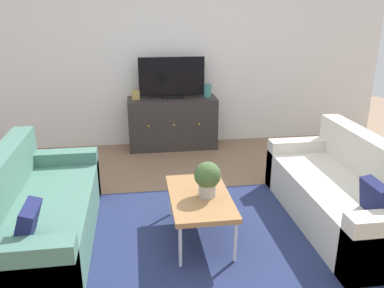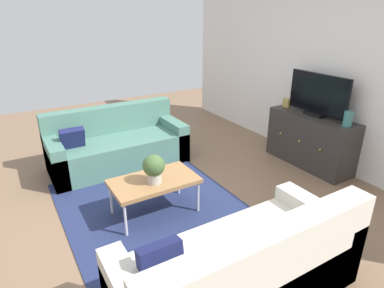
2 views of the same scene
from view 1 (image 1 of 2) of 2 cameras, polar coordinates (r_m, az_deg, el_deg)
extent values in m
plane|color=#84664C|center=(3.84, 0.67, -11.78)|extent=(10.00, 10.00, 0.00)
cube|color=white|center=(5.86, -3.23, 13.06)|extent=(6.40, 0.12, 2.70)
cube|color=navy|center=(3.72, 1.03, -12.88)|extent=(2.50, 1.90, 0.01)
cube|color=#4C7A6B|center=(3.71, -20.51, -10.57)|extent=(0.81, 1.88, 0.43)
cube|color=#4C7A6B|center=(3.70, -25.53, -7.94)|extent=(0.20, 1.88, 0.82)
cube|color=#4C7A6B|center=(4.43, -18.48, -4.41)|extent=(0.81, 0.18, 0.56)
cube|color=#4C7A6B|center=(2.99, -23.95, -17.47)|extent=(0.81, 0.18, 0.56)
cube|color=#191E4C|center=(3.03, -22.57, -10.72)|extent=(0.19, 0.30, 0.32)
cube|color=beige|center=(4.07, 20.24, -7.80)|extent=(0.81, 1.88, 0.43)
cube|color=beige|center=(4.14, 24.31, -4.91)|extent=(0.20, 1.88, 0.82)
cube|color=beige|center=(4.73, 15.62, -2.57)|extent=(0.81, 0.18, 0.56)
cube|color=#191E4C|center=(3.44, 24.82, -7.34)|extent=(0.15, 0.30, 0.31)
cube|color=#A37547|center=(3.51, 1.12, -7.64)|extent=(0.52, 0.91, 0.04)
cylinder|color=silver|center=(3.23, -1.68, -14.53)|extent=(0.03, 0.03, 0.37)
cylinder|color=silver|center=(3.30, 6.22, -13.84)|extent=(0.03, 0.03, 0.37)
cylinder|color=silver|center=(3.95, -3.10, -7.82)|extent=(0.03, 0.03, 0.37)
cylinder|color=silver|center=(4.01, 3.29, -7.40)|extent=(0.03, 0.03, 0.37)
cylinder|color=#B7B2A8|center=(3.47, 2.19, -6.59)|extent=(0.15, 0.15, 0.11)
sphere|color=#426033|center=(3.41, 2.22, -4.46)|extent=(0.23, 0.23, 0.23)
cube|color=#332D2B|center=(5.78, -2.81, 3.02)|extent=(1.26, 0.44, 0.73)
sphere|color=#B79338|center=(5.52, -6.23, 2.55)|extent=(0.03, 0.03, 0.03)
sphere|color=#B79338|center=(5.54, -2.59, 2.72)|extent=(0.03, 0.03, 0.03)
sphere|color=#B79338|center=(5.59, 1.02, 2.87)|extent=(0.03, 0.03, 0.03)
cube|color=black|center=(5.70, -2.90, 6.81)|extent=(0.28, 0.16, 0.04)
cube|color=black|center=(5.64, -2.95, 9.65)|extent=(0.92, 0.04, 0.53)
cylinder|color=teal|center=(5.73, 2.23, 7.66)|extent=(0.11, 0.11, 0.19)
cube|color=tan|center=(5.65, -8.08, 6.99)|extent=(0.11, 0.07, 0.13)
camera|label=2|loc=(3.83, 54.79, 13.07)|focal=30.60mm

